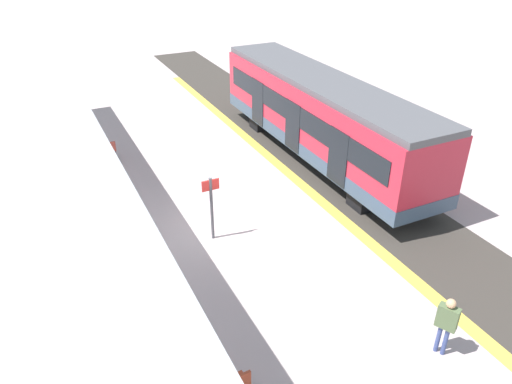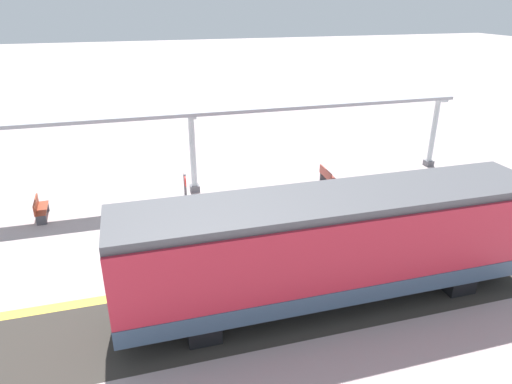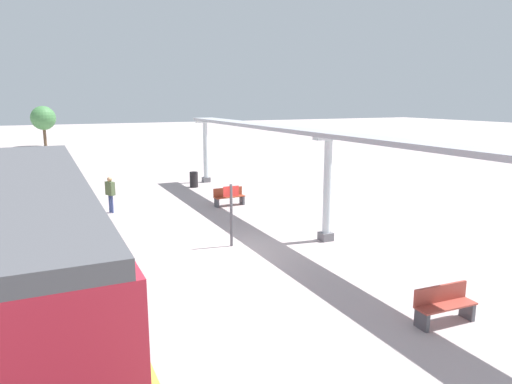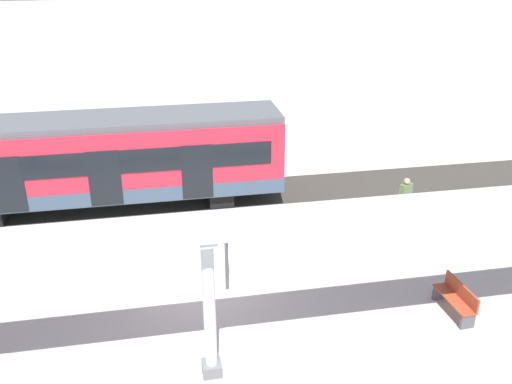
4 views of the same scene
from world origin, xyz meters
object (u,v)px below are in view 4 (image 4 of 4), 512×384
(bench_near_end, at_px, (457,299))
(platform_info_sign, at_px, (226,249))
(train_near_carriage, at_px, (106,161))
(passenger_waiting_near_edge, at_px, (405,194))
(canopy_pillar_second, at_px, (209,305))

(bench_near_end, distance_m, platform_info_sign, 6.36)
(train_near_carriage, height_order, passenger_waiting_near_edge, train_near_carriage)
(train_near_carriage, height_order, canopy_pillar_second, canopy_pillar_second)
(platform_info_sign, relative_size, passenger_waiting_near_edge, 1.34)
(train_near_carriage, bearing_deg, bench_near_end, 48.12)
(canopy_pillar_second, xyz_separation_m, platform_info_sign, (-3.35, 0.83, -0.58))
(platform_info_sign, xyz_separation_m, passenger_waiting_near_edge, (-3.10, 6.78, -0.30))
(bench_near_end, relative_size, platform_info_sign, 0.69)
(platform_info_sign, bearing_deg, bench_near_end, 69.11)
(platform_info_sign, bearing_deg, canopy_pillar_second, -13.90)
(canopy_pillar_second, distance_m, platform_info_sign, 3.50)
(train_near_carriage, height_order, platform_info_sign, train_near_carriage)
(train_near_carriage, xyz_separation_m, canopy_pillar_second, (9.56, 2.71, 0.08))
(train_near_carriage, distance_m, platform_info_sign, 7.16)
(canopy_pillar_second, bearing_deg, bench_near_end, 99.33)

